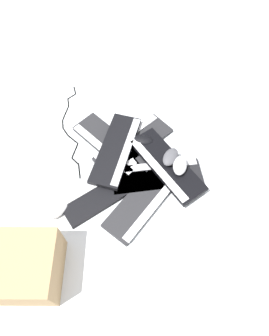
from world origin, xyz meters
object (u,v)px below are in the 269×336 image
Objects in this scene: keyboard_2 at (110,144)px; mouse_2 at (171,156)px; mouse_0 at (180,165)px; cardboard_box at (26,267)px; keyboard_4 at (144,200)px; mouse_3 at (143,140)px; keyboard_5 at (166,165)px; keyboard_3 at (105,191)px; mouse_1 at (59,209)px; keyboard_1 at (133,144)px; keyboard_0 at (157,176)px; keyboard_6 at (116,150)px.

mouse_2 is at bearing -18.65° from keyboard_2.
mouse_0 is 0.80m from cardboard_box.
keyboard_2 is 0.72m from cardboard_box.
keyboard_4 is 0.25m from mouse_2.
mouse_3 reaches higher than keyboard_2.
keyboard_3 is at bearing -153.79° from keyboard_5.
mouse_0 reaches higher than mouse_1.
mouse_1 is 0.59m from mouse_2.
keyboard_5 is 3.99× the size of mouse_2.
keyboard_1 is 0.78m from cardboard_box.
cardboard_box is (-0.57, -0.56, 0.02)m from mouse_2.
mouse_2 reaches higher than keyboard_4.
keyboard_2 is at bearing -177.96° from keyboard_1.
cardboard_box is at bearing -42.41° from mouse_0.
mouse_3 is (0.38, 0.39, 0.03)m from mouse_1.
mouse_1 is (-0.50, -0.25, -0.02)m from keyboard_5.
keyboard_3 is at bearing -113.15° from keyboard_1.
mouse_1 reaches higher than keyboard_2.
keyboard_1 and keyboard_2 have the same top height.
mouse_3 reaches higher than keyboard_4.
keyboard_0 is 0.31m from keyboard_2.
keyboard_0 is 0.07m from keyboard_5.
keyboard_0 and keyboard_3 have the same top height.
keyboard_5 reaches higher than keyboard_2.
mouse_0 is 0.25m from mouse_3.
keyboard_1 is 0.31m from keyboard_3.
keyboard_0 is 1.07× the size of keyboard_2.
keyboard_1 is 0.33m from keyboard_4.
keyboard_0 is 1.04× the size of keyboard_3.
keyboard_2 is 3.91× the size of mouse_3.
keyboard_5 is 0.19m from mouse_3.
keyboard_4 is 4.06× the size of mouse_1.
keyboard_2 is 0.28m from keyboard_3.
mouse_0 is (0.16, 0.16, 0.07)m from keyboard_4.
mouse_2 reaches higher than keyboard_6.
mouse_2 is (0.31, -0.11, 0.07)m from keyboard_2.
keyboard_4 is 0.33m from mouse_3.
keyboard_2 is at bearing 143.77° from keyboard_0.
keyboard_6 is at bearing -99.72° from mouse_0.
keyboard_0 is at bearing -36.23° from keyboard_2.
keyboard_0 is at bearing 118.18° from mouse_3.
mouse_0 reaches higher than keyboard_6.
keyboard_5 is at bearing -17.23° from keyboard_6.
keyboard_1 is at bearing 66.85° from keyboard_3.
cardboard_box reaches higher than mouse_1.
mouse_0 is at bearing -34.40° from keyboard_1.
keyboard_6 is (-0.08, -0.06, 0.03)m from keyboard_1.
cardboard_box reaches higher than keyboard_1.
keyboard_6 is at bearing 120.15° from keyboard_4.
keyboard_1 and keyboard_4 have the same top height.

